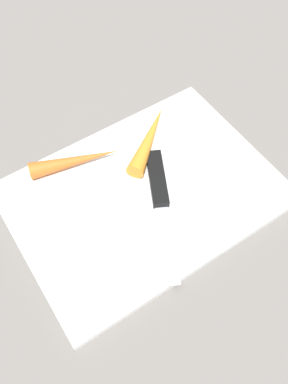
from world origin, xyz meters
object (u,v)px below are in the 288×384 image
Objects in this scene: knife at (158,186)px; cutting_board at (144,194)px; carrot_long at (149,139)px; carrot_short at (75,161)px.

cutting_board is at bearing -81.17° from knife.
carrot_long is 0.11m from carrot_short.
carrot_long is 1.00× the size of carrot_short.
carrot_long is at bearing 4.19° from carrot_short.
knife is (0.02, -0.01, 0.01)m from cutting_board.
cutting_board is 0.09m from carrot_long.
cutting_board is 1.92× the size of knife.
cutting_board is at bearing -41.44° from carrot_short.
carrot_long reaches higher than carrot_short.
knife is 1.45× the size of carrot_long.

